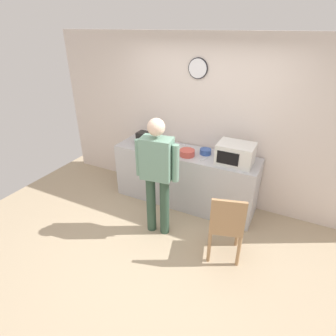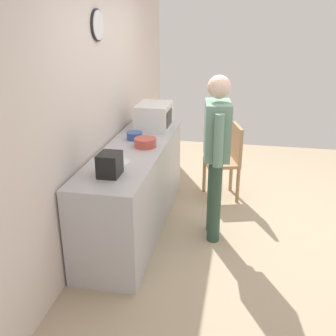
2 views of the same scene
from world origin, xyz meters
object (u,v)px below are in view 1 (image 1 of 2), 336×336
at_px(sandwich_plate, 161,145).
at_px(toaster, 144,138).
at_px(person_standing, 157,170).
at_px(salad_bowl, 187,153).
at_px(fork_utensil, 204,159).
at_px(microwave, 236,154).
at_px(cereal_bowl, 206,152).
at_px(spoon_utensil, 184,145).
at_px(wooden_chair, 226,225).

xyz_separation_m(sandwich_plate, toaster, (-0.29, -0.04, 0.08)).
bearing_deg(person_standing, salad_bowl, 82.01).
distance_m(fork_utensil, person_standing, 0.85).
height_order(microwave, cereal_bowl, microwave).
xyz_separation_m(toaster, person_standing, (0.71, -0.86, -0.02)).
height_order(salad_bowl, spoon_utensil, salad_bowl).
relative_size(salad_bowl, fork_utensil, 1.36).
relative_size(microwave, sandwich_plate, 1.96).
bearing_deg(cereal_bowl, microwave, -13.92).
bearing_deg(sandwich_plate, wooden_chair, -34.83).
distance_m(sandwich_plate, cereal_bowl, 0.76).
bearing_deg(salad_bowl, spoon_utensil, 119.52).
bearing_deg(cereal_bowl, wooden_chair, -56.95).
distance_m(cereal_bowl, spoon_utensil, 0.48).
distance_m(cereal_bowl, fork_utensil, 0.18).
xyz_separation_m(spoon_utensil, person_standing, (0.10, -1.11, 0.07)).
height_order(salad_bowl, cereal_bowl, salad_bowl).
relative_size(cereal_bowl, person_standing, 0.10).
bearing_deg(toaster, salad_bowl, -7.67).
distance_m(cereal_bowl, wooden_chair, 1.28).
height_order(toaster, wooden_chair, toaster).
bearing_deg(spoon_utensil, toaster, -157.11).
bearing_deg(salad_bowl, microwave, 4.84).
height_order(toaster, person_standing, person_standing).
height_order(sandwich_plate, salad_bowl, salad_bowl).
distance_m(cereal_bowl, person_standing, 0.98).
xyz_separation_m(cereal_bowl, person_standing, (-0.33, -0.92, 0.04)).
bearing_deg(wooden_chair, sandwich_plate, 145.17).
distance_m(microwave, toaster, 1.52).
distance_m(salad_bowl, fork_utensil, 0.28).
relative_size(cereal_bowl, wooden_chair, 0.18).
bearing_deg(microwave, sandwich_plate, 175.74).
bearing_deg(cereal_bowl, toaster, -176.22).
distance_m(microwave, spoon_utensil, 0.98).
bearing_deg(fork_utensil, microwave, 7.21).
distance_m(microwave, salad_bowl, 0.72).
relative_size(microwave, fork_utensil, 2.94).
bearing_deg(cereal_bowl, fork_utensil, -74.51).
bearing_deg(cereal_bowl, person_standing, -109.80).
distance_m(person_standing, wooden_chair, 1.10).
xyz_separation_m(microwave, cereal_bowl, (-0.48, 0.12, -0.11)).
bearing_deg(cereal_bowl, spoon_utensil, 156.70).
bearing_deg(fork_utensil, sandwich_plate, 169.66).
height_order(spoon_utensil, wooden_chair, wooden_chair).
relative_size(spoon_utensil, wooden_chair, 0.18).
xyz_separation_m(sandwich_plate, fork_utensil, (0.80, -0.15, -0.02)).
bearing_deg(person_standing, fork_utensil, 63.11).
xyz_separation_m(microwave, spoon_utensil, (-0.91, 0.31, -0.15)).
xyz_separation_m(toaster, wooden_chair, (1.70, -0.94, -0.49)).
relative_size(microwave, spoon_utensil, 2.94).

